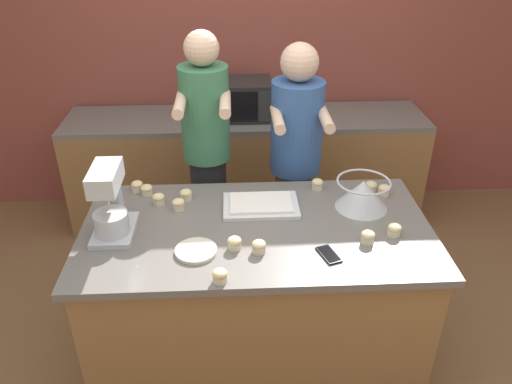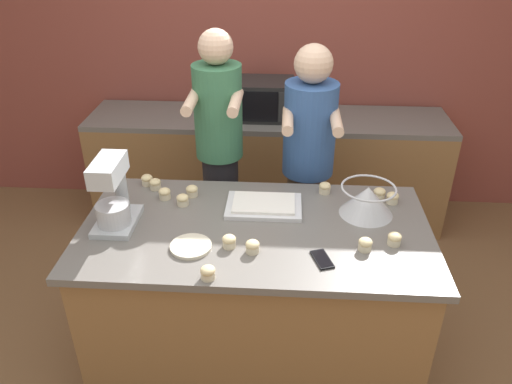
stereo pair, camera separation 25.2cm
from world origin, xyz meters
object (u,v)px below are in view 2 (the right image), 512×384
at_px(stand_mixer, 113,197).
at_px(microwave_oven, 264,99).
at_px(person_right, 308,166).
at_px(cupcake_0, 394,239).
at_px(cupcake_4, 122,197).
at_px(cupcake_12, 379,193).
at_px(cupcake_2, 229,241).
at_px(cupcake_1, 192,191).
at_px(cell_phone, 322,259).
at_px(cupcake_13, 165,193).
at_px(cupcake_10, 252,246).
at_px(cupcake_8, 365,244).
at_px(small_plate, 191,246).
at_px(cupcake_5, 183,200).
at_px(cupcake_9, 392,198).
at_px(cupcake_11, 208,272).
at_px(cupcake_6, 155,184).
at_px(mixing_bowl, 367,200).
at_px(cupcake_7, 147,180).
at_px(person_left, 220,157).
at_px(baking_tray, 264,205).
at_px(cupcake_3, 325,188).

height_order(stand_mixer, microwave_oven, stand_mixer).
xyz_separation_m(person_right, cupcake_0, (0.40, -0.83, 0.04)).
xyz_separation_m(cupcake_4, cupcake_12, (1.44, 0.13, 0.00)).
bearing_deg(cupcake_2, cupcake_1, 119.14).
distance_m(stand_mixer, cell_phone, 1.08).
height_order(microwave_oven, cupcake_12, microwave_oven).
xyz_separation_m(cupcake_2, cupcake_13, (-0.41, 0.43, 0.00)).
bearing_deg(cupcake_10, cupcake_8, 5.54).
relative_size(cupcake_0, cupcake_8, 1.00).
relative_size(small_plate, cupcake_5, 3.00).
distance_m(cupcake_9, cupcake_11, 1.17).
xyz_separation_m(cell_phone, cupcake_6, (-0.94, 0.62, 0.03)).
xyz_separation_m(mixing_bowl, cupcake_0, (0.10, -0.28, -0.05)).
xyz_separation_m(cupcake_6, cupcake_10, (0.61, -0.58, 0.00)).
relative_size(small_plate, cupcake_1, 3.00).
xyz_separation_m(cupcake_6, cupcake_7, (-0.06, 0.05, 0.00)).
bearing_deg(cupcake_4, cupcake_9, 3.28).
bearing_deg(cupcake_6, person_right, 21.82).
xyz_separation_m(person_right, cupcake_1, (-0.67, -0.42, 0.04)).
bearing_deg(person_left, cupcake_6, -132.93).
bearing_deg(cupcake_13, person_left, 61.26).
xyz_separation_m(person_right, cupcake_11, (-0.47, -1.14, 0.04)).
height_order(baking_tray, cupcake_5, cupcake_5).
bearing_deg(small_plate, microwave_oven, 81.18).
bearing_deg(cupcake_9, person_left, 157.10).
bearing_deg(cupcake_8, small_plate, -177.32).
xyz_separation_m(baking_tray, cupcake_4, (-0.79, 0.02, 0.01)).
xyz_separation_m(stand_mixer, cupcake_3, (1.09, 0.40, -0.13)).
bearing_deg(cupcake_13, small_plate, -63.41).
height_order(mixing_bowl, cupcake_0, mixing_bowl).
bearing_deg(cupcake_9, person_right, 136.63).
xyz_separation_m(person_right, cupcake_2, (-0.40, -0.90, 0.04)).
relative_size(mixing_bowl, cupcake_7, 4.34).
bearing_deg(cupcake_11, mixing_bowl, 37.53).
bearing_deg(cupcake_8, cupcake_3, 106.63).
bearing_deg(small_plate, cupcake_9, 25.18).
bearing_deg(cupcake_8, cupcake_7, 154.67).
bearing_deg(cupcake_11, cupcake_0, 19.81).
bearing_deg(microwave_oven, cupcake_6, -116.47).
height_order(cupcake_0, cupcake_9, same).
bearing_deg(cupcake_4, cupcake_5, -1.56).
bearing_deg(baking_tray, cupcake_4, 178.88).
relative_size(cupcake_3, cupcake_7, 1.00).
height_order(microwave_oven, cupcake_3, microwave_oven).
distance_m(person_right, cupcake_0, 0.92).
bearing_deg(cupcake_4, cupcake_8, -15.74).
relative_size(cupcake_1, cupcake_10, 1.00).
relative_size(baking_tray, cupcake_9, 6.10).
xyz_separation_m(cupcake_0, cupcake_8, (-0.15, -0.05, 0.00)).
distance_m(person_right, cupcake_3, 0.35).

